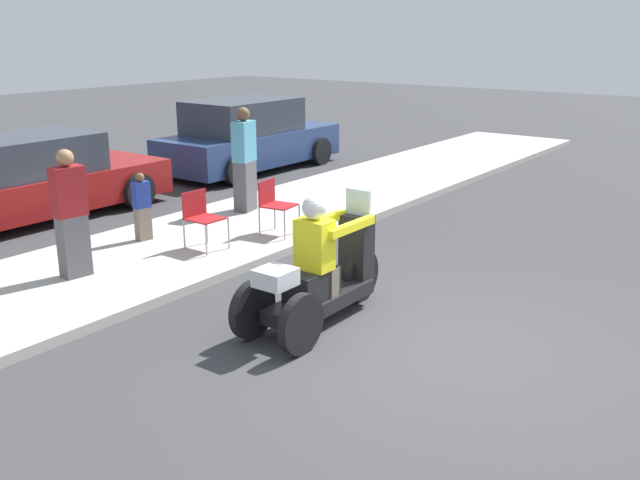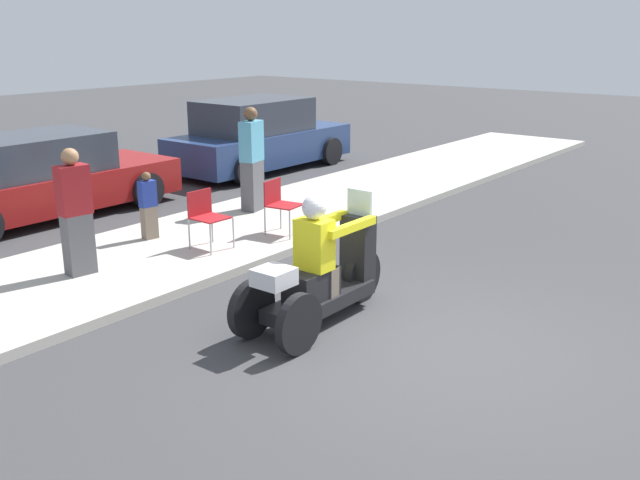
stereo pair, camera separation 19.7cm
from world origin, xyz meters
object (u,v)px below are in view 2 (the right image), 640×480
object	(u,v)px
motorcycle_trike	(320,277)
folding_chair_set_back	(279,201)
spectator_with_child	(148,207)
parked_car_lot_center	(259,137)
spectator_near_curb	(252,161)
folding_chair_curbside	(206,213)
parked_car_lot_left	(36,179)
spectator_far_back	(76,214)

from	to	relation	value
motorcycle_trike	folding_chair_set_back	xyz separation A→B (m)	(2.10, 2.42, 0.10)
spectator_with_child	parked_car_lot_center	distance (m)	6.02
spectator_with_child	spectator_near_curb	bearing A→B (deg)	-0.70
folding_chair_curbside	spectator_with_child	bearing A→B (deg)	102.32
folding_chair_curbside	parked_car_lot_left	xyz separation A→B (m)	(-0.33, 3.79, 0.05)
folding_chair_set_back	motorcycle_trike	bearing A→B (deg)	-130.88
spectator_near_curb	folding_chair_curbside	world-z (taller)	spectator_near_curb
spectator_with_child	parked_car_lot_left	distance (m)	2.80
spectator_far_back	parked_car_lot_left	world-z (taller)	spectator_far_back
spectator_far_back	folding_chair_curbside	bearing A→B (deg)	-13.81
motorcycle_trike	spectator_near_curb	world-z (taller)	spectator_near_curb
spectator_far_back	parked_car_lot_left	xyz separation A→B (m)	(1.46, 3.35, -0.22)
folding_chair_set_back	folding_chair_curbside	bearing A→B (deg)	163.92
folding_chair_curbside	motorcycle_trike	bearing A→B (deg)	-108.21
spectator_near_curb	spectator_with_child	distance (m)	2.24
spectator_far_back	folding_chair_curbside	distance (m)	1.86
spectator_far_back	spectator_with_child	bearing A→B (deg)	19.58
spectator_with_child	folding_chair_set_back	xyz separation A→B (m)	(1.41, -1.34, 0.02)
motorcycle_trike	spectator_near_curb	xyz separation A→B (m)	(2.90, 3.73, 0.44)
motorcycle_trike	spectator_far_back	distance (m)	3.34
motorcycle_trike	spectator_with_child	size ratio (longest dim) A/B	2.18
spectator_near_curb	spectator_with_child	world-z (taller)	spectator_near_curb
spectator_with_child	spectator_far_back	xyz separation A→B (m)	(-1.56, -0.56, 0.29)
motorcycle_trike	spectator_with_child	world-z (taller)	motorcycle_trike
folding_chair_curbside	parked_car_lot_left	size ratio (longest dim) A/B	0.17
motorcycle_trike	folding_chair_curbside	size ratio (longest dim) A/B	2.68
folding_chair_set_back	spectator_near_curb	bearing A→B (deg)	58.48
motorcycle_trike	parked_car_lot_left	xyz separation A→B (m)	(0.58, 6.56, 0.15)
spectator_far_back	folding_chair_set_back	bearing A→B (deg)	-14.73
folding_chair_curbside	parked_car_lot_left	world-z (taller)	parked_car_lot_left
parked_car_lot_left	motorcycle_trike	bearing A→B (deg)	-95.09
spectator_near_curb	parked_car_lot_center	size ratio (longest dim) A/B	0.39
parked_car_lot_left	parked_car_lot_center	distance (m)	5.47
spectator_with_child	folding_chair_set_back	distance (m)	1.94
spectator_with_child	parked_car_lot_center	bearing A→B (deg)	27.02
spectator_near_curb	spectator_far_back	distance (m)	3.81
spectator_with_child	parked_car_lot_center	xyz separation A→B (m)	(5.36, 2.73, 0.15)
spectator_far_back	parked_car_lot_center	size ratio (longest dim) A/B	0.36
motorcycle_trike	parked_car_lot_center	bearing A→B (deg)	47.01
spectator_near_curb	spectator_far_back	world-z (taller)	spectator_near_curb
motorcycle_trike	parked_car_lot_center	size ratio (longest dim) A/B	0.49
parked_car_lot_left	parked_car_lot_center	world-z (taller)	parked_car_lot_center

